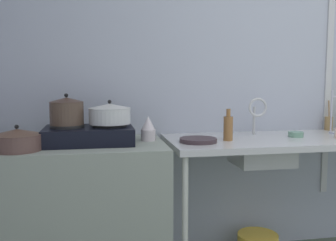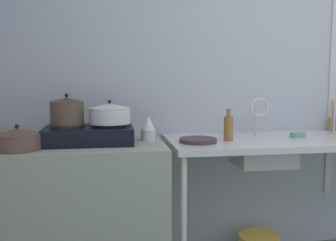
% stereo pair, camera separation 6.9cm
% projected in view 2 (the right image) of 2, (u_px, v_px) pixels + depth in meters
% --- Properties ---
extents(wall_back, '(5.37, 0.10, 2.65)m').
position_uv_depth(wall_back, '(306.00, 76.00, 2.96)').
color(wall_back, '#A6ACBA').
rests_on(wall_back, ground).
extents(wall_metal_strip, '(0.05, 0.01, 2.12)m').
position_uv_depth(wall_metal_strip, '(333.00, 59.00, 2.92)').
color(wall_metal_strip, '#BBBCBC').
extents(counter_concrete, '(1.05, 0.66, 0.90)m').
position_uv_depth(counter_concrete, '(81.00, 214.00, 2.42)').
color(counter_concrete, gray).
rests_on(counter_concrete, ground).
extents(counter_sink, '(1.63, 0.66, 0.90)m').
position_uv_depth(counter_sink, '(287.00, 147.00, 2.59)').
color(counter_sink, '#BBBCBC').
rests_on(counter_sink, ground).
extents(stove, '(0.54, 0.37, 0.12)m').
position_uv_depth(stove, '(89.00, 134.00, 2.37)').
color(stove, black).
rests_on(stove, counter_concrete).
extents(pot_on_left_burner, '(0.21, 0.21, 0.19)m').
position_uv_depth(pot_on_left_burner, '(67.00, 111.00, 2.33)').
color(pot_on_left_burner, '#4D3B2E').
rests_on(pot_on_left_burner, stove).
extents(pot_on_right_burner, '(0.26, 0.26, 0.15)m').
position_uv_depth(pot_on_right_burner, '(110.00, 113.00, 2.38)').
color(pot_on_right_burner, silver).
rests_on(pot_on_right_burner, stove).
extents(pot_beside_stove, '(0.27, 0.27, 0.15)m').
position_uv_depth(pot_beside_stove, '(17.00, 139.00, 2.14)').
color(pot_beside_stove, brown).
rests_on(pot_beside_stove, counter_concrete).
extents(percolator, '(0.10, 0.10, 0.16)m').
position_uv_depth(percolator, '(148.00, 129.00, 2.47)').
color(percolator, beige).
rests_on(percolator, counter_concrete).
extents(sink_basin, '(0.38, 0.31, 0.18)m').
position_uv_depth(sink_basin, '(263.00, 152.00, 2.55)').
color(sink_basin, '#BBBCBC').
rests_on(sink_basin, counter_sink).
extents(faucet, '(0.14, 0.08, 0.27)m').
position_uv_depth(faucet, '(259.00, 110.00, 2.66)').
color(faucet, '#BBBCBC').
rests_on(faucet, counter_sink).
extents(frying_pan, '(0.24, 0.24, 0.03)m').
position_uv_depth(frying_pan, '(198.00, 140.00, 2.41)').
color(frying_pan, '#392B30').
rests_on(frying_pan, counter_sink).
extents(small_bowl_on_drainboard, '(0.10, 0.10, 0.04)m').
position_uv_depth(small_bowl_on_drainboard, '(298.00, 135.00, 2.61)').
color(small_bowl_on_drainboard, gray).
rests_on(small_bowl_on_drainboard, counter_sink).
extents(bottle_by_sink, '(0.06, 0.06, 0.21)m').
position_uv_depth(bottle_by_sink, '(229.00, 128.00, 2.46)').
color(bottle_by_sink, brown).
rests_on(bottle_by_sink, counter_sink).
extents(utensil_jar, '(0.06, 0.06, 0.23)m').
position_uv_depth(utensil_jar, '(332.00, 124.00, 2.93)').
color(utensil_jar, olive).
rests_on(utensil_jar, counter_sink).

